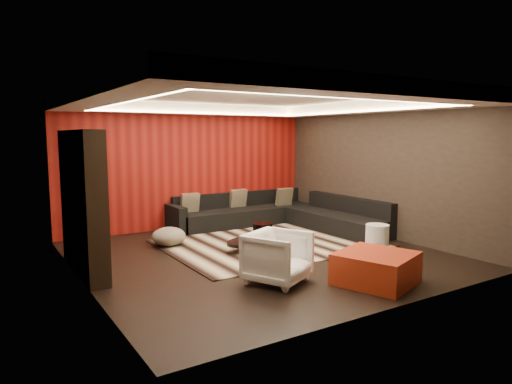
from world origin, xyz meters
TOP-DOWN VIEW (x-y plane):
  - floor at (0.00, 0.00)m, footprint 6.00×6.00m
  - ceiling at (0.00, 0.00)m, footprint 6.00×6.00m
  - wall_back at (0.00, 3.01)m, footprint 6.00×0.02m
  - wall_left at (-3.01, 0.00)m, footprint 0.02×6.00m
  - wall_right at (3.01, 0.00)m, footprint 0.02×6.00m
  - red_feature_wall at (0.00, 2.97)m, footprint 5.98×0.05m
  - soffit_back at (0.00, 2.70)m, footprint 6.00×0.60m
  - soffit_front at (0.00, -2.70)m, footprint 6.00×0.60m
  - soffit_left at (-2.70, 0.00)m, footprint 0.60×4.80m
  - soffit_right at (2.70, 0.00)m, footprint 0.60×4.80m
  - cove_back at (0.00, 2.36)m, footprint 4.80×0.08m
  - cove_front at (0.00, -2.36)m, footprint 4.80×0.08m
  - cove_left at (-2.36, 0.00)m, footprint 0.08×4.80m
  - cove_right at (2.36, 0.00)m, footprint 0.08×4.80m
  - tv_surround at (-2.85, 0.60)m, footprint 0.30×2.00m
  - tv_screen at (-2.69, 0.60)m, footprint 0.04×1.30m
  - tv_shelf at (-2.69, 0.60)m, footprint 0.04×1.60m
  - rug at (0.62, 0.58)m, footprint 4.01×3.02m
  - coffee_table at (0.08, 0.32)m, footprint 1.32×1.32m
  - drum_stool at (0.36, 0.46)m, footprint 0.41×0.41m
  - striped_pouf at (-1.13, 1.46)m, footprint 0.80×0.80m
  - white_side_table at (1.89, -1.00)m, footprint 0.51×0.51m
  - orange_ottoman at (0.58, -2.20)m, footprint 1.28×1.28m
  - armchair at (-0.60, -1.43)m, footprint 1.08×1.09m
  - sectional_sofa at (1.73, 1.86)m, footprint 3.65×3.50m
  - throw_pillows at (1.08, 2.60)m, footprint 2.80×0.58m

SIDE VIEW (x-z plane):
  - floor at x=0.00m, z-range -0.02..0.00m
  - rug at x=0.62m, z-range 0.00..0.02m
  - coffee_table at x=0.08m, z-range 0.02..0.22m
  - striped_pouf at x=-1.13m, z-range 0.02..0.37m
  - orange_ottoman at x=0.58m, z-range 0.00..0.44m
  - drum_stool at x=0.36m, z-range 0.02..0.46m
  - white_side_table at x=1.89m, z-range 0.00..0.52m
  - sectional_sofa at x=1.73m, z-range -0.11..0.64m
  - armchair at x=-0.60m, z-range 0.00..0.75m
  - throw_pillows at x=1.08m, z-range 0.40..0.84m
  - tv_shelf at x=-2.69m, z-range 0.68..0.72m
  - tv_surround at x=-2.85m, z-range 0.00..2.20m
  - wall_back at x=0.00m, z-range 0.00..2.80m
  - wall_left at x=-3.01m, z-range 0.00..2.80m
  - wall_right at x=3.01m, z-range 0.00..2.80m
  - red_feature_wall at x=0.00m, z-range 0.01..2.79m
  - tv_screen at x=-2.69m, z-range 1.05..1.85m
  - cove_back at x=0.00m, z-range 2.58..2.62m
  - cove_front at x=0.00m, z-range 2.58..2.62m
  - cove_left at x=-2.36m, z-range 2.58..2.62m
  - cove_right at x=2.36m, z-range 2.58..2.62m
  - soffit_back at x=0.00m, z-range 2.58..2.80m
  - soffit_front at x=0.00m, z-range 2.58..2.80m
  - soffit_left at x=-2.70m, z-range 2.58..2.80m
  - soffit_right at x=2.70m, z-range 2.58..2.80m
  - ceiling at x=0.00m, z-range 2.80..2.82m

